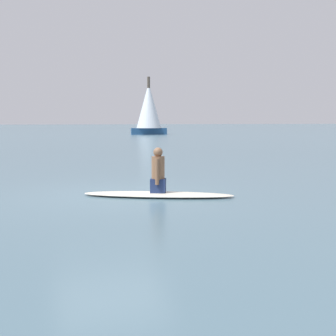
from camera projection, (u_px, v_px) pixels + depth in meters
name	position (u px, v px, depth m)	size (l,w,h in m)	color
ground_plane	(111.00, 195.00, 10.12)	(400.00, 400.00, 0.00)	slate
surfboard	(158.00, 194.00, 9.96)	(3.29, 0.71, 0.09)	silver
person_paddler	(158.00, 172.00, 9.91)	(0.40, 0.42, 0.98)	navy
sailboat_center_horizon	(149.00, 108.00, 54.77)	(4.38, 3.37, 6.85)	navy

